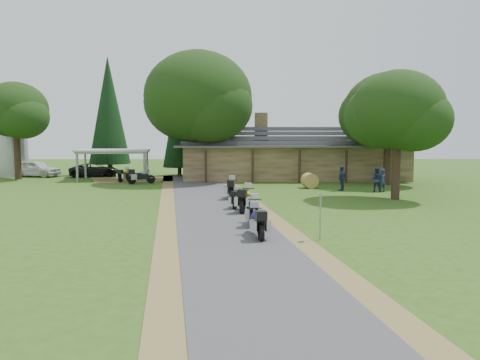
{
  "coord_description": "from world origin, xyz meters",
  "views": [
    {
      "loc": [
        0.5,
        -20.24,
        4.04
      ],
      "look_at": [
        0.77,
        5.28,
        1.6
      ],
      "focal_mm": 35.0,
      "sensor_mm": 36.0,
      "label": 1
    }
  ],
  "objects_px": {
    "lodge": "(293,152)",
    "car_dark_suv": "(95,167)",
    "motorcycle_carport_b": "(141,175)",
    "hay_bale": "(310,181)",
    "motorcycle_row_b": "(254,210)",
    "motorcycle_row_c": "(246,198)",
    "silo": "(10,142)",
    "motorcycle_carport_a": "(124,175)",
    "carport": "(114,164)",
    "motorcycle_row_a": "(257,221)",
    "motorcycle_row_e": "(232,188)",
    "motorcycle_row_d": "(237,198)",
    "car_white_sedan": "(36,166)"
  },
  "relations": [
    {
      "from": "lodge",
      "to": "car_dark_suv",
      "type": "height_order",
      "value": "lodge"
    },
    {
      "from": "motorcycle_carport_b",
      "to": "hay_bale",
      "type": "relative_size",
      "value": 1.78
    },
    {
      "from": "motorcycle_row_b",
      "to": "motorcycle_row_c",
      "type": "bearing_deg",
      "value": 9.26
    },
    {
      "from": "motorcycle_row_b",
      "to": "silo",
      "type": "bearing_deg",
      "value": 46.64
    },
    {
      "from": "motorcycle_row_c",
      "to": "motorcycle_carport_b",
      "type": "height_order",
      "value": "motorcycle_row_c"
    },
    {
      "from": "lodge",
      "to": "hay_bale",
      "type": "distance_m",
      "value": 8.75
    },
    {
      "from": "car_dark_suv",
      "to": "motorcycle_carport_a",
      "type": "height_order",
      "value": "car_dark_suv"
    },
    {
      "from": "carport",
      "to": "motorcycle_carport_a",
      "type": "distance_m",
      "value": 2.57
    },
    {
      "from": "motorcycle_row_b",
      "to": "hay_bale",
      "type": "bearing_deg",
      "value": -13.65
    },
    {
      "from": "silo",
      "to": "motorcycle_carport_a",
      "type": "height_order",
      "value": "silo"
    },
    {
      "from": "motorcycle_row_a",
      "to": "motorcycle_row_b",
      "type": "relative_size",
      "value": 1.0
    },
    {
      "from": "silo",
      "to": "motorcycle_row_a",
      "type": "height_order",
      "value": "silo"
    },
    {
      "from": "motorcycle_row_e",
      "to": "hay_bale",
      "type": "relative_size",
      "value": 1.78
    },
    {
      "from": "carport",
      "to": "motorcycle_row_a",
      "type": "bearing_deg",
      "value": -70.88
    },
    {
      "from": "motorcycle_row_b",
      "to": "motorcycle_row_d",
      "type": "relative_size",
      "value": 1.17
    },
    {
      "from": "car_white_sedan",
      "to": "motorcycle_carport_a",
      "type": "distance_m",
      "value": 10.99
    },
    {
      "from": "motorcycle_row_a",
      "to": "motorcycle_row_b",
      "type": "distance_m",
      "value": 2.64
    },
    {
      "from": "motorcycle_row_e",
      "to": "carport",
      "type": "bearing_deg",
      "value": 43.19
    },
    {
      "from": "motorcycle_row_d",
      "to": "motorcycle_carport_b",
      "type": "bearing_deg",
      "value": 42.3
    },
    {
      "from": "car_dark_suv",
      "to": "motorcycle_row_d",
      "type": "distance_m",
      "value": 24.09
    },
    {
      "from": "motorcycle_row_e",
      "to": "motorcycle_carport_a",
      "type": "distance_m",
      "value": 14.55
    },
    {
      "from": "motorcycle_carport_b",
      "to": "motorcycle_row_c",
      "type": "bearing_deg",
      "value": -85.36
    },
    {
      "from": "motorcycle_carport_b",
      "to": "carport",
      "type": "bearing_deg",
      "value": 104.8
    },
    {
      "from": "carport",
      "to": "lodge",
      "type": "bearing_deg",
      "value": -1.98
    },
    {
      "from": "car_white_sedan",
      "to": "motorcycle_carport_b",
      "type": "distance_m",
      "value": 13.45
    },
    {
      "from": "motorcycle_row_e",
      "to": "car_dark_suv",
      "type": "bearing_deg",
      "value": 43.66
    },
    {
      "from": "silo",
      "to": "car_white_sedan",
      "type": "height_order",
      "value": "silo"
    },
    {
      "from": "hay_bale",
      "to": "car_white_sedan",
      "type": "bearing_deg",
      "value": 158.17
    },
    {
      "from": "silo",
      "to": "motorcycle_row_d",
      "type": "height_order",
      "value": "silo"
    },
    {
      "from": "lodge",
      "to": "silo",
      "type": "distance_m",
      "value": 27.9
    },
    {
      "from": "motorcycle_row_b",
      "to": "motorcycle_row_c",
      "type": "xyz_separation_m",
      "value": [
        -0.3,
        3.67,
        0.06
      ]
    },
    {
      "from": "carport",
      "to": "motorcycle_carport_b",
      "type": "xyz_separation_m",
      "value": [
        3.24,
        -3.8,
        -0.69
      ]
    },
    {
      "from": "motorcycle_row_e",
      "to": "motorcycle_carport_b",
      "type": "distance_m",
      "value": 11.99
    },
    {
      "from": "motorcycle_row_a",
      "to": "motorcycle_row_c",
      "type": "xyz_separation_m",
      "value": [
        -0.3,
        6.31,
        0.06
      ]
    },
    {
      "from": "motorcycle_row_e",
      "to": "silo",
      "type": "bearing_deg",
      "value": 56.09
    },
    {
      "from": "silo",
      "to": "motorcycle_row_d",
      "type": "distance_m",
      "value": 30.64
    },
    {
      "from": "motorcycle_row_c",
      "to": "lodge",
      "type": "bearing_deg",
      "value": -0.51
    },
    {
      "from": "silo",
      "to": "carport",
      "type": "bearing_deg",
      "value": -18.59
    },
    {
      "from": "silo",
      "to": "motorcycle_row_a",
      "type": "bearing_deg",
      "value": -50.71
    },
    {
      "from": "car_white_sedan",
      "to": "motorcycle_carport_b",
      "type": "relative_size",
      "value": 2.97
    },
    {
      "from": "motorcycle_row_d",
      "to": "motorcycle_carport_a",
      "type": "relative_size",
      "value": 0.92
    },
    {
      "from": "lodge",
      "to": "motorcycle_row_b",
      "type": "bearing_deg",
      "value": -101.23
    },
    {
      "from": "motorcycle_row_b",
      "to": "motorcycle_carport_b",
      "type": "height_order",
      "value": "motorcycle_carport_b"
    },
    {
      "from": "motorcycle_row_a",
      "to": "motorcycle_carport_a",
      "type": "height_order",
      "value": "motorcycle_row_a"
    },
    {
      "from": "car_dark_suv",
      "to": "motorcycle_carport_a",
      "type": "relative_size",
      "value": 2.91
    },
    {
      "from": "carport",
      "to": "motorcycle_row_d",
      "type": "distance_m",
      "value": 20.35
    },
    {
      "from": "motorcycle_row_a",
      "to": "motorcycle_row_c",
      "type": "bearing_deg",
      "value": -5.71
    },
    {
      "from": "hay_bale",
      "to": "motorcycle_row_a",
      "type": "bearing_deg",
      "value": -105.62
    },
    {
      "from": "motorcycle_row_d",
      "to": "motorcycle_carport_b",
      "type": "relative_size",
      "value": 0.81
    },
    {
      "from": "lodge",
      "to": "motorcycle_row_a",
      "type": "xyz_separation_m",
      "value": [
        -4.63,
        -25.96,
        -1.78
      ]
    }
  ]
}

